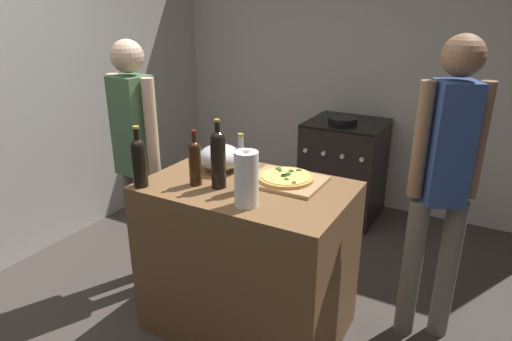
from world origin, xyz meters
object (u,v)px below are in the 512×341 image
wine_bottle_dark (195,161)px  person_in_stripes (137,153)px  stove (344,169)px  pizza (286,177)px  mixing_bowl (220,157)px  wine_bottle_clear (241,167)px  paper_towel_roll (246,179)px  person_in_red (444,178)px  wine_bottle_green (218,157)px  wine_bottle_amber (139,160)px

wine_bottle_dark → person_in_stripes: (-0.60, 0.19, -0.11)m
stove → person_in_stripes: (-0.83, -1.67, 0.50)m
pizza → mixing_bowl: 0.42m
person_in_stripes → mixing_bowl: bearing=6.0°
wine_bottle_clear → person_in_stripes: bearing=169.8°
paper_towel_roll → stove: paper_towel_roll is taller
stove → person_in_red: size_ratio=0.54×
stove → person_in_stripes: size_ratio=0.56×
wine_bottle_green → wine_bottle_amber: (-0.37, -0.19, -0.02)m
stove → wine_bottle_green: bearing=-93.2°
wine_bottle_clear → stove: size_ratio=0.34×
wine_bottle_clear → person_in_stripes: person_in_stripes is taller
mixing_bowl → person_in_stripes: person_in_stripes is taller
wine_bottle_green → stove: wine_bottle_green is taller
wine_bottle_amber → person_in_stripes: size_ratio=0.20×
person_in_red → stove: bearing=126.0°
wine_bottle_green → stove: (0.10, 1.83, -0.64)m
pizza → wine_bottle_clear: bearing=-123.1°
wine_bottle_amber → wine_bottle_green: bearing=27.4°
person_in_red → wine_bottle_green: bearing=-152.3°
wine_bottle_dark → wine_bottle_green: (0.13, 0.03, 0.03)m
paper_towel_roll → person_in_red: size_ratio=0.16×
wine_bottle_clear → wine_bottle_dark: bearing=-173.3°
paper_towel_roll → person_in_red: (0.79, 0.67, -0.07)m
pizza → wine_bottle_amber: wine_bottle_amber is taller
stove → person_in_red: person_in_red is taller
mixing_bowl → person_in_red: (1.18, 0.32, -0.02)m
wine_bottle_green → person_in_stripes: size_ratio=0.23×
pizza → wine_bottle_clear: wine_bottle_clear is taller
wine_bottle_dark → paper_towel_roll: bearing=-14.7°
mixing_bowl → wine_bottle_clear: bearing=-38.5°
wine_bottle_dark → wine_bottle_amber: wine_bottle_amber is taller
stove → person_in_stripes: bearing=-116.4°
wine_bottle_amber → person_in_red: 1.59m
pizza → wine_bottle_amber: bearing=-147.3°
wine_bottle_clear → wine_bottle_green: bearing=-179.0°
mixing_bowl → stove: bearing=81.6°
person_in_stripes → person_in_red: bearing=12.3°
person_in_stripes → pizza: bearing=3.9°
wine_bottle_dark → wine_bottle_clear: bearing=6.7°
paper_towel_roll → wine_bottle_amber: bearing=-174.0°
wine_bottle_dark → pizza: bearing=31.9°
paper_towel_roll → stove: size_ratio=0.30×
wine_bottle_dark → wine_bottle_amber: (-0.24, -0.16, 0.01)m
mixing_bowl → person_in_red: bearing=15.4°
pizza → wine_bottle_green: 0.39m
mixing_bowl → wine_bottle_amber: 0.48m
pizza → person_in_red: size_ratio=0.18×
pizza → paper_towel_roll: 0.37m
wine_bottle_clear → person_in_stripes: (-0.87, 0.16, -0.11)m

